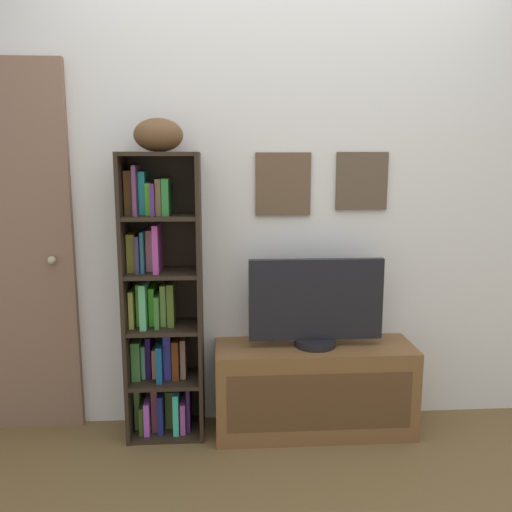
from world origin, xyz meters
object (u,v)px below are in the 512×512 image
object	(u,v)px
bookshelf	(160,308)
tv_stand	(314,388)
television	(316,304)

from	to	relation	value
bookshelf	tv_stand	world-z (taller)	bookshelf
bookshelf	television	world-z (taller)	bookshelf
bookshelf	tv_stand	xyz separation A→B (m)	(0.82, -0.07, -0.45)
bookshelf	tv_stand	bearing A→B (deg)	-4.62
tv_stand	television	world-z (taller)	television
bookshelf	tv_stand	distance (m)	0.94
bookshelf	television	size ratio (longest dim) A/B	2.12
television	tv_stand	bearing A→B (deg)	-90.00
bookshelf	television	distance (m)	0.83
bookshelf	television	xyz separation A→B (m)	(0.82, -0.07, 0.02)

